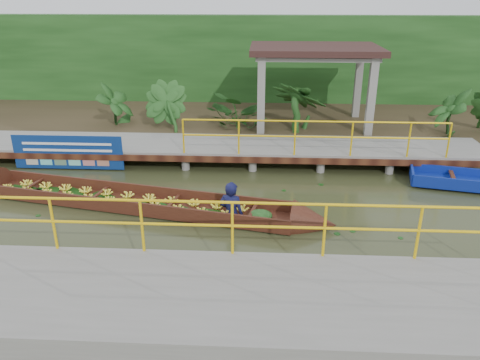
{
  "coord_description": "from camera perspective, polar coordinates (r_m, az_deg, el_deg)",
  "views": [
    {
      "loc": [
        1.32,
        -10.25,
        5.05
      ],
      "look_at": [
        0.74,
        0.5,
        0.6
      ],
      "focal_mm": 35.0,
      "sensor_mm": 36.0,
      "label": 1
    }
  ],
  "objects": [
    {
      "name": "vendor_boat",
      "position": [
        11.73,
        -11.43,
        -2.33
      ],
      "size": [
        9.87,
        2.99,
        2.09
      ],
      "rotation": [
        0.0,
        0.0,
        -0.21
      ],
      "color": "#35160E",
      "rests_on": "ground"
    },
    {
      "name": "pavilion",
      "position": [
        16.79,
        9.07,
        14.54
      ],
      "size": [
        4.4,
        3.0,
        3.0
      ],
      "color": "slate",
      "rests_on": "ground"
    },
    {
      "name": "ground",
      "position": [
        11.51,
        -3.84,
        -3.64
      ],
      "size": [
        80.0,
        80.0,
        0.0
      ],
      "primitive_type": "plane",
      "color": "#32361B",
      "rests_on": "ground"
    },
    {
      "name": "far_dock",
      "position": [
        14.48,
        -2.25,
        4.03
      ],
      "size": [
        16.0,
        2.06,
        1.66
      ],
      "color": "slate",
      "rests_on": "ground"
    },
    {
      "name": "tropical_plants",
      "position": [
        16.03,
        6.38,
        8.74
      ],
      "size": [
        14.34,
        1.34,
        1.68
      ],
      "color": "#173B13",
      "rests_on": "ground"
    },
    {
      "name": "foliage_backdrop",
      "position": [
        20.52,
        -0.68,
        13.9
      ],
      "size": [
        30.0,
        0.8,
        4.0
      ],
      "primitive_type": "cube",
      "color": "#173B13",
      "rests_on": "ground"
    },
    {
      "name": "near_dock",
      "position": [
        7.7,
        0.04,
        -15.61
      ],
      "size": [
        18.0,
        2.4,
        1.73
      ],
      "color": "slate",
      "rests_on": "ground"
    },
    {
      "name": "blue_banner",
      "position": [
        14.68,
        -20.24,
        3.2
      ],
      "size": [
        3.28,
        0.04,
        1.02
      ],
      "color": "navy",
      "rests_on": "ground"
    },
    {
      "name": "land_strip",
      "position": [
        18.44,
        -1.16,
        7.28
      ],
      "size": [
        30.0,
        8.0,
        0.45
      ],
      "primitive_type": "cube",
      "color": "#2E2717",
      "rests_on": "ground"
    }
  ]
}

